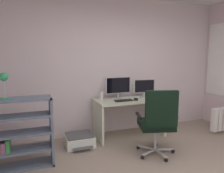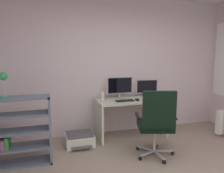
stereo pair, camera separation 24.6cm
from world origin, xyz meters
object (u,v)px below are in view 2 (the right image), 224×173
(keyboard, at_px, (125,101))
(desktop_speaker, at_px, (102,96))
(desk, at_px, (131,110))
(monitor_secondary, at_px, (147,87))
(computer_mouse, at_px, (137,100))
(desk_lamp, at_px, (3,79))
(printer, at_px, (80,139))
(monitor_main, at_px, (120,86))
(bookshelf, at_px, (10,133))
(office_chair, at_px, (156,121))

(keyboard, xyz_separation_m, desktop_speaker, (-0.38, 0.20, 0.07))
(desk, height_order, desktop_speaker, desktop_speaker)
(monitor_secondary, xyz_separation_m, computer_mouse, (-0.32, -0.26, -0.19))
(desk, xyz_separation_m, desk_lamp, (-2.10, -0.57, 0.73))
(desk_lamp, bearing_deg, keyboard, 12.98)
(keyboard, relative_size, desktop_speaker, 2.00)
(desk, relative_size, monitor_secondary, 3.01)
(monitor_secondary, distance_m, printer, 1.66)
(monitor_main, xyz_separation_m, keyboard, (0.02, -0.25, -0.24))
(computer_mouse, relative_size, desktop_speaker, 0.59)
(monitor_secondary, xyz_separation_m, keyboard, (-0.56, -0.25, -0.19))
(desk, distance_m, printer, 1.11)
(desk, relative_size, computer_mouse, 13.16)
(computer_mouse, bearing_deg, monitor_secondary, 50.22)
(monitor_secondary, height_order, printer, monitor_secondary)
(printer, bearing_deg, monitor_main, 16.31)
(computer_mouse, bearing_deg, printer, -170.14)
(computer_mouse, bearing_deg, keyboard, -173.36)
(computer_mouse, height_order, bookshelf, bookshelf)
(printer, bearing_deg, computer_mouse, -1.05)
(desk, bearing_deg, bookshelf, -164.65)
(monitor_secondary, bearing_deg, bookshelf, -164.33)
(office_chair, height_order, desk_lamp, desk_lamp)
(bookshelf, distance_m, desk_lamp, 0.77)
(desk, xyz_separation_m, bookshelf, (-2.07, -0.57, -0.04))
(desktop_speaker, bearing_deg, printer, -157.39)
(desktop_speaker, bearing_deg, desk, -7.68)
(desk_lamp, relative_size, printer, 0.68)
(monitor_secondary, xyz_separation_m, bookshelf, (-2.46, -0.69, -0.45))
(monitor_main, bearing_deg, bookshelf, -159.88)
(bookshelf, height_order, desk_lamp, desk_lamp)
(monitor_main, height_order, desk_lamp, desk_lamp)
(monitor_secondary, relative_size, printer, 0.84)
(monitor_main, relative_size, bookshelf, 0.51)
(computer_mouse, bearing_deg, desktop_speaker, 171.62)
(monitor_secondary, distance_m, keyboard, 0.64)
(monitor_main, xyz_separation_m, desk_lamp, (-1.91, -0.69, 0.28))
(desk_lamp, bearing_deg, monitor_secondary, 15.49)
(computer_mouse, relative_size, office_chair, 0.09)
(desk, height_order, keyboard, keyboard)
(monitor_main, relative_size, keyboard, 1.52)
(computer_mouse, xyz_separation_m, office_chair, (-0.04, -0.83, -0.16))
(desk_lamp, bearing_deg, office_chair, -10.68)
(printer, bearing_deg, bookshelf, -156.99)
(computer_mouse, xyz_separation_m, printer, (-1.09, 0.02, -0.65))
(desk, relative_size, bookshelf, 1.31)
(keyboard, distance_m, computer_mouse, 0.24)
(desktop_speaker, height_order, bookshelf, bookshelf)
(monitor_secondary, bearing_deg, monitor_main, -179.99)
(monitor_secondary, height_order, computer_mouse, monitor_secondary)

